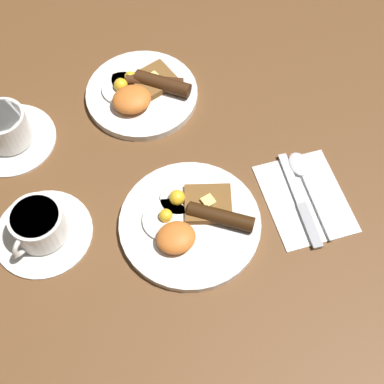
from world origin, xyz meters
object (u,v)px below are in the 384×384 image
(teacup_far, at_px, (7,130))
(breakfast_plate_far, at_px, (141,92))
(breakfast_plate_near, at_px, (190,222))
(teacup_near, at_px, (40,227))
(knife, at_px, (301,204))
(spoon, at_px, (303,173))

(teacup_far, bearing_deg, breakfast_plate_far, 5.08)
(breakfast_plate_near, relative_size, teacup_near, 1.45)
(teacup_near, bearing_deg, breakfast_plate_near, -14.58)
(knife, bearing_deg, teacup_far, 61.36)
(breakfast_plate_far, xyz_separation_m, teacup_near, (-0.24, -0.23, 0.01))
(breakfast_plate_near, height_order, teacup_far, teacup_far)
(breakfast_plate_far, height_order, teacup_far, teacup_far)
(teacup_near, xyz_separation_m, knife, (0.43, -0.09, -0.02))
(teacup_near, distance_m, teacup_far, 0.21)
(teacup_near, relative_size, knife, 0.86)
(breakfast_plate_near, xyz_separation_m, teacup_near, (-0.24, 0.06, 0.01))
(knife, relative_size, spoon, 1.05)
(breakfast_plate_far, distance_m, teacup_near, 0.33)
(breakfast_plate_far, bearing_deg, spoon, -49.72)
(breakfast_plate_far, distance_m, knife, 0.38)
(breakfast_plate_near, height_order, teacup_near, teacup_near)
(teacup_near, bearing_deg, knife, -11.44)
(breakfast_plate_near, relative_size, breakfast_plate_far, 1.10)
(teacup_near, xyz_separation_m, teacup_far, (-0.02, 0.21, 0.00))
(teacup_near, xyz_separation_m, spoon, (0.46, -0.03, -0.02))
(breakfast_plate_far, bearing_deg, teacup_near, -135.20)
(breakfast_plate_near, height_order, breakfast_plate_far, breakfast_plate_far)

